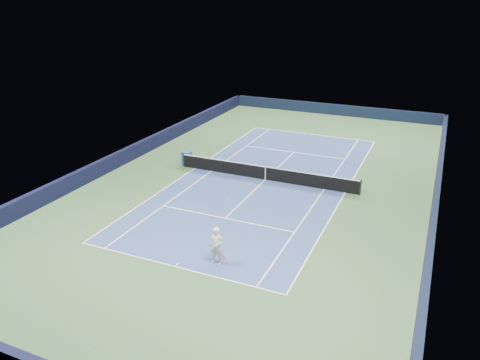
% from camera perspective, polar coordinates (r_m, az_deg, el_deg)
% --- Properties ---
extents(ground, '(40.00, 40.00, 0.00)m').
position_cam_1_polar(ground, '(32.04, 3.10, 0.03)').
color(ground, '#32562F').
rests_on(ground, ground).
extents(wall_far, '(22.00, 0.35, 1.10)m').
position_cam_1_polar(wall_far, '(50.11, 11.30, 8.44)').
color(wall_far, black).
rests_on(wall_far, ground).
extents(wall_right, '(0.35, 40.00, 1.10)m').
position_cam_1_polar(wall_right, '(30.11, 22.76, -2.11)').
color(wall_right, black).
rests_on(wall_right, ground).
extents(wall_left, '(0.35, 40.00, 1.10)m').
position_cam_1_polar(wall_left, '(36.81, -12.86, 3.37)').
color(wall_left, black).
rests_on(wall_left, ground).
extents(court_surface, '(10.97, 23.77, 0.01)m').
position_cam_1_polar(court_surface, '(32.04, 3.10, 0.04)').
color(court_surface, navy).
rests_on(court_surface, ground).
extents(baseline_far, '(10.97, 0.08, 0.00)m').
position_cam_1_polar(baseline_far, '(42.77, 8.80, 5.52)').
color(baseline_far, white).
rests_on(baseline_far, ground).
extents(baseline_near, '(10.97, 0.08, 0.00)m').
position_cam_1_polar(baseline_near, '(22.49, -7.93, -10.41)').
color(baseline_near, white).
rests_on(baseline_near, ground).
extents(sideline_doubles_right, '(0.08, 23.77, 0.00)m').
position_cam_1_polar(sideline_doubles_right, '(30.71, 12.71, -1.50)').
color(sideline_doubles_right, white).
rests_on(sideline_doubles_right, ground).
extents(sideline_doubles_left, '(0.08, 23.77, 0.00)m').
position_cam_1_polar(sideline_doubles_left, '(34.21, -5.52, 1.44)').
color(sideline_doubles_left, white).
rests_on(sideline_doubles_left, ground).
extents(sideline_singles_right, '(0.08, 23.77, 0.00)m').
position_cam_1_polar(sideline_singles_right, '(30.95, 10.24, -1.10)').
color(sideline_singles_right, white).
rests_on(sideline_singles_right, ground).
extents(sideline_singles_left, '(0.08, 23.77, 0.00)m').
position_cam_1_polar(sideline_singles_left, '(33.59, -3.47, 1.11)').
color(sideline_singles_left, white).
rests_on(sideline_singles_left, ground).
extents(service_line_far, '(8.23, 0.08, 0.00)m').
position_cam_1_polar(service_line_far, '(37.73, 6.57, 3.39)').
color(service_line_far, white).
rests_on(service_line_far, ground).
extents(service_line_near, '(8.23, 0.08, 0.00)m').
position_cam_1_polar(service_line_near, '(26.66, -1.82, -4.68)').
color(service_line_near, white).
rests_on(service_line_near, ground).
extents(center_service_line, '(0.08, 12.80, 0.00)m').
position_cam_1_polar(center_service_line, '(32.04, 3.10, 0.05)').
color(center_service_line, white).
rests_on(center_service_line, ground).
extents(center_mark_far, '(0.08, 0.30, 0.00)m').
position_cam_1_polar(center_mark_far, '(42.63, 8.75, 5.47)').
color(center_mark_far, white).
rests_on(center_mark_far, ground).
extents(center_mark_near, '(0.08, 0.30, 0.00)m').
position_cam_1_polar(center_mark_near, '(22.60, -7.73, -10.22)').
color(center_mark_near, white).
rests_on(center_mark_near, ground).
extents(tennis_net, '(12.90, 0.10, 1.07)m').
position_cam_1_polar(tennis_net, '(31.86, 3.12, 0.88)').
color(tennis_net, black).
rests_on(tennis_net, ground).
extents(sponsor_cube, '(0.69, 0.64, 1.02)m').
position_cam_1_polar(sponsor_cube, '(34.83, -6.50, 2.65)').
color(sponsor_cube, '#1C55A9').
rests_on(sponsor_cube, ground).
extents(tennis_player, '(0.84, 1.28, 2.92)m').
position_cam_1_polar(tennis_player, '(22.08, -2.86, -8.05)').
color(tennis_player, white).
rests_on(tennis_player, ground).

